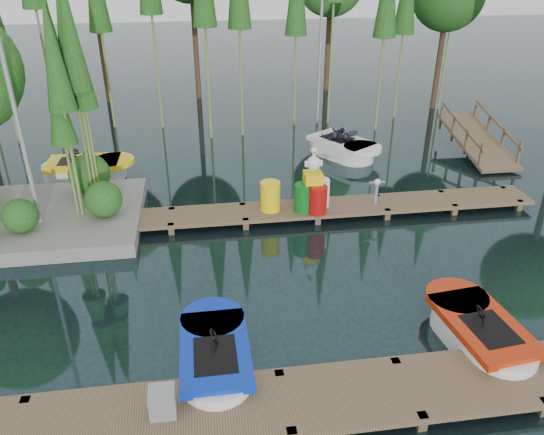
{
  "coord_description": "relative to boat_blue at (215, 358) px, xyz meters",
  "views": [
    {
      "loc": [
        -1.13,
        -10.8,
        7.09
      ],
      "look_at": [
        0.5,
        0.5,
        1.1
      ],
      "focal_mm": 35.0,
      "sensor_mm": 36.0,
      "label": 1
    }
  ],
  "objects": [
    {
      "name": "ground_plane",
      "position": [
        1.1,
        3.3,
        -0.27
      ],
      "size": [
        90.0,
        90.0,
        0.0
      ],
      "primitive_type": "plane",
      "color": "#1B2E33"
    },
    {
      "name": "near_dock",
      "position": [
        1.1,
        -1.2,
        -0.03
      ],
      "size": [
        18.0,
        1.5,
        0.5
      ],
      "color": "brown",
      "rests_on": "ground"
    },
    {
      "name": "far_dock",
      "position": [
        2.1,
        5.8,
        -0.04
      ],
      "size": [
        15.0,
        1.2,
        0.5
      ],
      "color": "brown",
      "rests_on": "ground"
    },
    {
      "name": "lamp_island",
      "position": [
        -4.4,
        5.8,
        3.99
      ],
      "size": [
        0.3,
        0.3,
        7.25
      ],
      "color": "gray",
      "rests_on": "ground"
    },
    {
      "name": "lamp_rear",
      "position": [
        5.1,
        14.3,
        3.99
      ],
      "size": [
        0.3,
        0.3,
        7.25
      ],
      "color": "gray",
      "rests_on": "ground"
    },
    {
      "name": "ramp",
      "position": [
        10.1,
        9.8,
        0.32
      ],
      "size": [
        1.5,
        3.94,
        1.49
      ],
      "color": "brown",
      "rests_on": "ground"
    },
    {
      "name": "boat_blue",
      "position": [
        0.0,
        0.0,
        0.0
      ],
      "size": [
        1.27,
        2.77,
        0.93
      ],
      "rotation": [
        0.0,
        0.0,
        0.0
      ],
      "color": "white",
      "rests_on": "ground"
    },
    {
      "name": "boat_red",
      "position": [
        5.15,
        -0.04,
        0.0
      ],
      "size": [
        1.57,
        2.93,
        0.95
      ],
      "rotation": [
        0.0,
        0.0,
        0.11
      ],
      "color": "white",
      "rests_on": "ground"
    },
    {
      "name": "boat_yellow_far",
      "position": [
        -3.83,
        9.6,
        0.05
      ],
      "size": [
        3.02,
        1.41,
        1.5
      ],
      "rotation": [
        0.0,
        0.0,
        -0.37
      ],
      "color": "white",
      "rests_on": "ground"
    },
    {
      "name": "boat_white_far",
      "position": [
        5.18,
        10.37,
        0.05
      ],
      "size": [
        2.79,
        3.24,
        1.42
      ],
      "rotation": [
        0.0,
        0.0,
        -0.28
      ],
      "color": "white",
      "rests_on": "ground"
    },
    {
      "name": "utility_cabinet",
      "position": [
        -0.89,
        -1.2,
        0.29
      ],
      "size": [
        0.42,
        0.36,
        0.52
      ],
      "primitive_type": "cube",
      "color": "gray",
      "rests_on": "near_dock"
    },
    {
      "name": "yellow_barrel",
      "position": [
        1.84,
        5.8,
        0.45
      ],
      "size": [
        0.56,
        0.56,
        0.84
      ],
      "primitive_type": "cylinder",
      "color": "yellow",
      "rests_on": "far_dock"
    },
    {
      "name": "drum_cluster",
      "position": [
        3.05,
        5.65,
        0.57
      ],
      "size": [
        1.07,
        0.98,
        1.84
      ],
      "color": "#0B6619",
      "rests_on": "far_dock"
    },
    {
      "name": "seagull_post",
      "position": [
        4.94,
        5.8,
        0.54
      ],
      "size": [
        0.47,
        0.25,
        0.75
      ],
      "color": "gray",
      "rests_on": "far_dock"
    }
  ]
}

